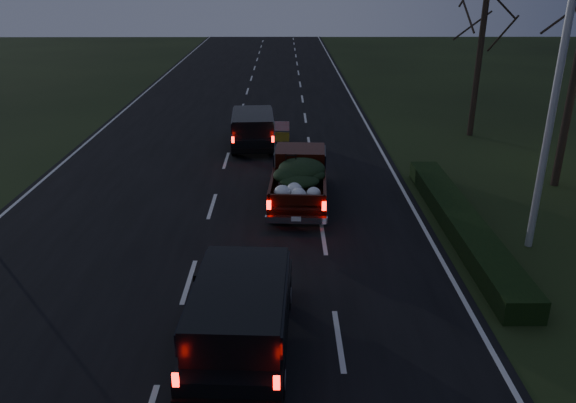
# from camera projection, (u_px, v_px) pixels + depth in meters

# --- Properties ---
(ground) EXTENTS (120.00, 120.00, 0.00)m
(ground) POSITION_uv_depth(u_px,v_px,m) (189.00, 282.00, 14.31)
(ground) COLOR black
(ground) RESTS_ON ground
(road_asphalt) EXTENTS (14.00, 120.00, 0.02)m
(road_asphalt) POSITION_uv_depth(u_px,v_px,m) (189.00, 282.00, 14.30)
(road_asphalt) COLOR black
(road_asphalt) RESTS_ON ground
(hedge_row) EXTENTS (1.00, 10.00, 0.60)m
(hedge_row) POSITION_uv_depth(u_px,v_px,m) (461.00, 222.00, 17.03)
(hedge_row) COLOR black
(hedge_row) RESTS_ON ground
(light_pole) EXTENTS (0.50, 0.90, 9.16)m
(light_pole) POSITION_uv_depth(u_px,v_px,m) (563.00, 51.00, 14.16)
(light_pole) COLOR silver
(light_pole) RESTS_ON ground
(bare_tree_far) EXTENTS (3.60, 3.60, 7.00)m
(bare_tree_far) POSITION_uv_depth(u_px,v_px,m) (484.00, 23.00, 25.39)
(bare_tree_far) COLOR black
(bare_tree_far) RESTS_ON ground
(pickup_truck) EXTENTS (2.11, 4.88, 2.51)m
(pickup_truck) POSITION_uv_depth(u_px,v_px,m) (299.00, 176.00, 19.04)
(pickup_truck) COLOR black
(pickup_truck) RESTS_ON ground
(lead_suv) EXTENTS (2.07, 4.51, 1.27)m
(lead_suv) POSITION_uv_depth(u_px,v_px,m) (253.00, 126.00, 25.16)
(lead_suv) COLOR black
(lead_suv) RESTS_ON ground
(rear_suv) EXTENTS (2.18, 4.64, 1.31)m
(rear_suv) POSITION_uv_depth(u_px,v_px,m) (241.00, 309.00, 11.37)
(rear_suv) COLOR black
(rear_suv) RESTS_ON ground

